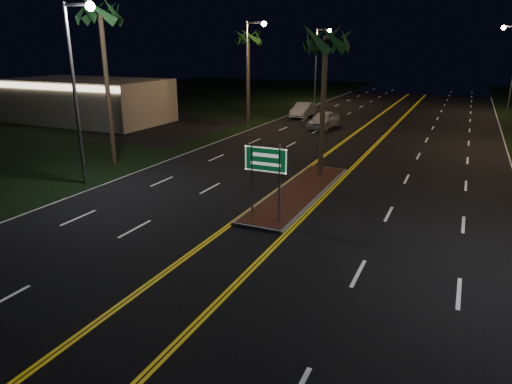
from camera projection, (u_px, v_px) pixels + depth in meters
The scene contains 14 objects.
ground at pixel (235, 249), 16.52m from camera, with size 120.00×120.00×0.00m, color black.
grass_left at pixel (96, 112), 50.05m from camera, with size 40.00×110.00×0.01m, color black.
median_island at pixel (299, 193), 22.55m from camera, with size 2.25×10.25×0.17m.
highway_sign at pixel (266, 167), 18.21m from camera, with size 1.80×0.08×3.20m.
commercial_building at pixel (88, 101), 43.51m from camera, with size 15.00×8.12×4.00m.
streetlight_left_near at pixel (78, 75), 22.46m from camera, with size 1.91×0.44×9.00m.
streetlight_left_mid at pixel (251, 62), 39.76m from camera, with size 1.91×0.44×9.00m.
streetlight_left_far at pixel (319, 57), 57.07m from camera, with size 1.91×0.44×9.00m.
streetlight_right_far at pixel (512, 59), 46.92m from camera, with size 1.91×0.44×9.00m.
palm_median at pixel (326, 40), 23.38m from camera, with size 2.40×2.40×8.30m.
palm_left_near at pixel (100, 15), 25.74m from camera, with size 2.40×2.40×9.80m.
palm_left_far at pixel (248, 37), 43.45m from camera, with size 2.40×2.40×8.80m.
car_near at pixel (324, 118), 40.22m from camera, with size 2.27×5.29×1.76m, color silver.
car_far at pixel (303, 109), 46.58m from camera, with size 2.19×5.10×1.70m, color silver.
Camera 1 is at (7.00, -13.40, 7.03)m, focal length 32.00 mm.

